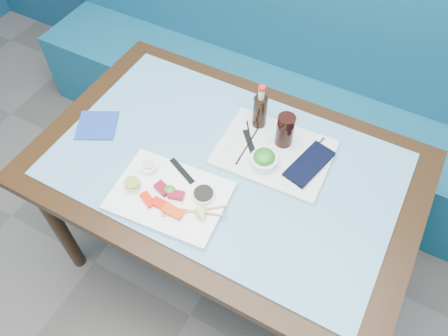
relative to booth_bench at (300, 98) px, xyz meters
The scene contains 34 objects.
booth_bench is the anchor object (origin of this frame).
dining_table 0.89m from the booth_bench, 90.00° to the right, with size 1.40×0.90×0.75m.
glass_top 0.92m from the booth_bench, 90.00° to the right, with size 1.22×0.76×0.01m, color #5A98B5.
sashimi_plate 1.13m from the booth_bench, 95.20° to the right, with size 0.38×0.27×0.02m, color white.
salmon_left 1.20m from the booth_bench, 97.48° to the right, with size 0.06×0.03×0.01m, color red.
salmon_mid 1.19m from the booth_bench, 94.97° to the right, with size 0.07×0.03×0.02m, color red.
salmon_right 1.19m from the booth_bench, 92.39° to the right, with size 0.07×0.03×0.02m, color #FF3E0A.
tuna_left 1.14m from the booth_bench, 96.84° to the right, with size 0.06×0.03×0.02m, color maroon.
tuna_right 1.13m from the booth_bench, 93.88° to the right, with size 0.05×0.03×0.02m, color maroon.
seaweed_garnish 1.13m from the booth_bench, 95.52° to the right, with size 0.04×0.04×0.02m, color #278B20.
ramekin_wasabi 1.19m from the booth_bench, 101.43° to the right, with size 0.06×0.06×0.02m, color white.
wasabi_fill 1.20m from the booth_bench, 101.43° to the right, with size 0.05×0.05×0.01m, color #7EA836.
ramekin_ginger 1.11m from the booth_bench, 102.16° to the right, with size 0.06×0.06×0.03m, color white.
ginger_fill 1.12m from the booth_bench, 102.16° to the right, with size 0.04×0.04×0.01m, color beige.
soy_dish 1.09m from the booth_bench, 89.52° to the right, with size 0.08×0.08×0.02m, color white.
soy_fill 1.09m from the booth_bench, 89.52° to the right, with size 0.07×0.07×0.01m, color black.
lemon_wedge 1.17m from the booth_bench, 87.45° to the right, with size 0.05×0.05×0.04m, color #F1F473.
chopstick_sleeve 1.04m from the booth_bench, 96.66° to the right, with size 0.13×0.02×0.00m, color black.
wooden_chopstick_a 1.15m from the booth_bench, 89.28° to the right, with size 0.01×0.01×0.22m, color tan.
wooden_chopstick_b 1.15m from the booth_bench, 88.75° to the right, with size 0.01×0.01×0.20m, color #AF7852.
serving_tray 0.83m from the booth_bench, 79.17° to the right, with size 0.41×0.30×0.02m, color silver.
paper_placemat 0.83m from the booth_bench, 79.17° to the right, with size 0.30×0.21×0.00m, color silver.
seaweed_bowl 0.90m from the booth_bench, 80.88° to the right, with size 0.10×0.10×0.04m, color white.
seaweed_salad 0.92m from the booth_bench, 80.88° to the right, with size 0.08×0.08×0.04m, color #1F761B.
cola_glass 0.82m from the booth_bench, 77.46° to the right, with size 0.06×0.06×0.13m, color black.
navy_pouch 0.87m from the booth_bench, 69.19° to the right, with size 0.09×0.20×0.02m, color black.
fork 0.78m from the booth_bench, 66.46° to the right, with size 0.01×0.01×0.08m, color silver.
black_chopstick_a 0.83m from the booth_bench, 87.01° to the right, with size 0.01×0.01×0.22m, color black.
black_chopstick_b 0.83m from the booth_bench, 86.38° to the right, with size 0.01×0.01×0.23m, color black.
tray_sleeve 0.83m from the booth_bench, 86.70° to the right, with size 0.02×0.14×0.00m, color black.
cola_bottle_body 0.77m from the booth_bench, 87.48° to the right, with size 0.05×0.05×0.15m, color black.
cola_bottle_neck 0.83m from the booth_bench, 87.48° to the right, with size 0.02×0.02×0.04m, color silver.
cola_bottle_cap 0.85m from the booth_bench, 87.48° to the right, with size 0.03×0.03×0.01m, color red.
blue_napkin 1.12m from the booth_bench, 119.89° to the right, with size 0.15×0.15×0.01m, color navy.
Camera 1 is at (0.45, 0.60, 2.01)m, focal length 35.00 mm.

